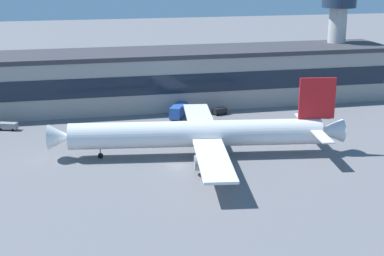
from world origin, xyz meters
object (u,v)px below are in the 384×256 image
Objects in this scene: traffic_cone_2 at (228,173)px; control_tower at (337,28)px; fuel_truck at (178,110)px; traffic_cone_0 at (230,165)px; airliner at (200,134)px; follow_me_car at (8,126)px; baggage_tug at (220,111)px; stair_truck at (317,108)px; traffic_cone_1 at (342,165)px.

control_tower is at bearing 49.87° from traffic_cone_2.
control_tower is 59.09m from fuel_truck.
traffic_cone_2 is at bearing -111.65° from traffic_cone_0.
control_tower is at bearing 42.20° from airliner.
baggage_tug is at bearing 2.99° from follow_me_car.
baggage_tug is 44.68m from traffic_cone_2.
follow_me_car is 58.48m from traffic_cone_0.
traffic_cone_0 is at bearing -102.15° from baggage_tug.
fuel_truck is (-36.44, 6.26, -0.10)m from stair_truck.
stair_truck is at bearing 33.16° from airliner.
control_tower is 49.30m from baggage_tug.
control_tower reaches higher than traffic_cone_0.
fuel_truck is at bearing 87.40° from airliner.
traffic_cone_1 is at bearing -31.48° from follow_me_car.
baggage_tug is 6.21× the size of traffic_cone_1.
traffic_cone_2 is (-1.66, -4.18, -0.02)m from traffic_cone_0.
traffic_cone_1 is at bearing -1.65° from traffic_cone_2.
baggage_tug is 6.77× the size of traffic_cone_2.
fuel_truck is 50.33m from traffic_cone_1.
control_tower is 50.88× the size of traffic_cone_0.
baggage_tug is (12.76, 31.38, -3.80)m from airliner.
fuel_truck is 13.48× the size of traffic_cone_1.
stair_truck is at bearing 72.70° from traffic_cone_1.
stair_truck is at bearing -124.02° from control_tower.
traffic_cone_1 is (13.39, -44.19, -0.76)m from baggage_tug.
airliner is 9.71× the size of stair_truck.
airliner reaches higher than follow_me_car.
follow_me_car is 7.56× the size of traffic_cone_0.
baggage_tug is 40.24m from traffic_cone_0.
control_tower is 99.98m from follow_me_car.
traffic_cone_0 is at bearing -61.67° from airliner.
stair_truck is 46.87m from traffic_cone_0.
stair_truck reaches higher than traffic_cone_1.
stair_truck is 1.34× the size of follow_me_car.
traffic_cone_2 is at bearing -133.69° from stair_truck.
stair_truck is 51.00m from traffic_cone_2.
traffic_cone_1 is at bearing -107.30° from stair_truck.
stair_truck is at bearing -9.75° from fuel_truck.
airliner is at bearing -146.84° from stair_truck.
follow_me_car is 54.23m from baggage_tug.
traffic_cone_1 is (24.74, -43.80, -1.56)m from fuel_truck.
traffic_cone_1 is 1.09× the size of traffic_cone_2.
baggage_tug is at bearing 165.15° from stair_truck.
stair_truck is at bearing 46.31° from traffic_cone_2.
baggage_tug is 0.46× the size of fuel_truck.
fuel_truck is at bearing 119.47° from traffic_cone_1.
follow_me_car is at bearing 148.52° from traffic_cone_1.
baggage_tug is (-41.76, -18.06, -18.97)m from control_tower.
traffic_cone_2 is (-10.13, -43.51, -0.79)m from baggage_tug.
traffic_cone_0 is (4.29, -7.95, -4.57)m from airliner.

